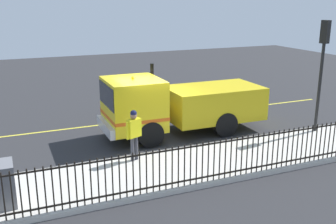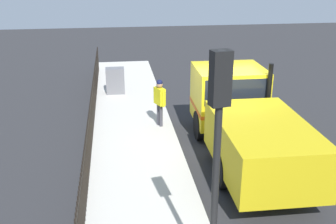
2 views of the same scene
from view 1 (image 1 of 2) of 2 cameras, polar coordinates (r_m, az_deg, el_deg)
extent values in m
plane|color=#2B2B2D|center=(15.27, -1.98, -3.91)|extent=(48.96, 48.96, 0.00)
cube|color=beige|center=(12.74, 2.83, -7.74)|extent=(2.92, 22.25, 0.13)
cube|color=yellow|center=(17.57, -5.01, -1.28)|extent=(0.12, 20.03, 0.01)
cube|color=yellow|center=(14.90, -4.96, 1.19)|extent=(2.24, 2.03, 1.85)
cube|color=black|center=(14.80, -5.00, 2.72)|extent=(2.06, 2.07, 0.81)
cube|color=gold|center=(16.26, 6.49, 1.37)|extent=(2.26, 3.78, 1.29)
cube|color=silver|center=(14.84, -8.87, -2.12)|extent=(2.11, 0.23, 0.36)
cube|color=#DB5914|center=(15.00, -4.92, -0.31)|extent=(2.26, 2.05, 0.12)
cylinder|color=black|center=(14.36, -2.53, -3.19)|extent=(0.31, 0.96, 0.96)
cylinder|color=black|center=(16.14, -4.93, -1.06)|extent=(0.31, 0.96, 0.96)
cylinder|color=black|center=(15.61, 8.15, -1.75)|extent=(0.31, 0.96, 0.96)
cylinder|color=black|center=(17.27, 4.85, 0.07)|extent=(0.31, 0.96, 0.96)
sphere|color=orange|center=(14.68, -5.05, 4.88)|extent=(0.12, 0.12, 0.12)
cylinder|color=black|center=(16.08, -2.26, 3.01)|extent=(0.14, 0.14, 2.22)
cube|color=yellow|center=(12.71, -4.89, -2.29)|extent=(0.38, 0.52, 0.59)
sphere|color=#997051|center=(12.59, -4.93, -0.54)|extent=(0.22, 0.22, 0.22)
sphere|color=#14193F|center=(12.57, -4.94, -0.20)|extent=(0.21, 0.21, 0.21)
cylinder|color=#3F3F47|center=(12.89, -5.10, -5.29)|extent=(0.12, 0.12, 0.79)
cylinder|color=#3F3F47|center=(12.99, -4.54, -5.10)|extent=(0.12, 0.12, 0.79)
cylinder|color=yellow|center=(12.55, -5.79, -2.69)|extent=(0.09, 0.09, 0.56)
cylinder|color=yellow|center=(12.89, -4.01, -2.15)|extent=(0.09, 0.09, 0.56)
cylinder|color=black|center=(10.19, -22.40, -11.14)|extent=(0.04, 0.04, 1.23)
cylinder|color=black|center=(10.19, -21.35, -11.03)|extent=(0.04, 0.04, 1.23)
cylinder|color=black|center=(10.19, -20.29, -10.92)|extent=(0.04, 0.04, 1.23)
cylinder|color=black|center=(10.19, -19.24, -10.80)|extent=(0.04, 0.04, 1.23)
cylinder|color=black|center=(10.20, -18.18, -10.68)|extent=(0.04, 0.04, 1.23)
cylinder|color=black|center=(10.21, -17.13, -10.55)|extent=(0.04, 0.04, 1.23)
cylinder|color=black|center=(10.23, -16.09, -10.42)|extent=(0.04, 0.04, 1.23)
cylinder|color=black|center=(10.24, -15.05, -10.29)|extent=(0.04, 0.04, 1.23)
cylinder|color=black|center=(10.26, -14.01, -10.16)|extent=(0.04, 0.04, 1.23)
cylinder|color=black|center=(10.29, -12.98, -10.02)|extent=(0.04, 0.04, 1.23)
cylinder|color=black|center=(10.32, -11.95, -9.88)|extent=(0.04, 0.04, 1.23)
cylinder|color=black|center=(10.35, -10.93, -9.74)|extent=(0.04, 0.04, 1.23)
cylinder|color=black|center=(10.38, -9.92, -9.60)|extent=(0.04, 0.04, 1.23)
cylinder|color=black|center=(10.42, -8.92, -9.45)|extent=(0.04, 0.04, 1.23)
cylinder|color=black|center=(10.46, -7.92, -9.30)|extent=(0.04, 0.04, 1.23)
cylinder|color=black|center=(10.50, -6.93, -9.16)|extent=(0.04, 0.04, 1.23)
cylinder|color=black|center=(10.55, -5.96, -9.01)|extent=(0.04, 0.04, 1.23)
cylinder|color=black|center=(10.60, -4.99, -8.85)|extent=(0.04, 0.04, 1.23)
cylinder|color=black|center=(10.65, -4.03, -8.70)|extent=(0.04, 0.04, 1.23)
cylinder|color=black|center=(10.71, -3.08, -8.55)|extent=(0.04, 0.04, 1.23)
cylinder|color=black|center=(10.77, -2.15, -8.40)|extent=(0.04, 0.04, 1.23)
cylinder|color=black|center=(10.83, -1.22, -8.24)|extent=(0.04, 0.04, 1.23)
cylinder|color=black|center=(10.89, -0.31, -8.09)|extent=(0.04, 0.04, 1.23)
cylinder|color=black|center=(10.96, 0.60, -7.93)|extent=(0.04, 0.04, 1.23)
cylinder|color=black|center=(11.03, 1.49, -7.78)|extent=(0.04, 0.04, 1.23)
cylinder|color=black|center=(11.10, 2.37, -7.62)|extent=(0.04, 0.04, 1.23)
cylinder|color=black|center=(11.17, 3.23, -7.47)|extent=(0.04, 0.04, 1.23)
cylinder|color=black|center=(11.25, 4.09, -7.31)|extent=(0.04, 0.04, 1.23)
cylinder|color=black|center=(11.33, 4.93, -7.16)|extent=(0.04, 0.04, 1.23)
cylinder|color=black|center=(11.41, 5.76, -7.01)|extent=(0.04, 0.04, 1.23)
cylinder|color=black|center=(11.50, 6.57, -6.86)|extent=(0.04, 0.04, 1.23)
cylinder|color=black|center=(11.59, 7.38, -6.71)|extent=(0.04, 0.04, 1.23)
cylinder|color=black|center=(11.68, 8.17, -6.56)|extent=(0.04, 0.04, 1.23)
cylinder|color=black|center=(11.77, 8.95, -6.41)|extent=(0.04, 0.04, 1.23)
cylinder|color=black|center=(11.86, 9.71, -6.26)|extent=(0.04, 0.04, 1.23)
cylinder|color=black|center=(11.96, 10.47, -6.11)|extent=(0.04, 0.04, 1.23)
cylinder|color=black|center=(12.06, 11.21, -5.97)|extent=(0.04, 0.04, 1.23)
cylinder|color=black|center=(12.16, 11.94, -5.83)|extent=(0.04, 0.04, 1.23)
cylinder|color=black|center=(12.26, 12.65, -5.68)|extent=(0.04, 0.04, 1.23)
cylinder|color=black|center=(12.36, 13.36, -5.54)|extent=(0.04, 0.04, 1.23)
cylinder|color=black|center=(12.47, 14.05, -5.40)|extent=(0.04, 0.04, 1.23)
cylinder|color=black|center=(12.58, 14.73, -5.27)|extent=(0.04, 0.04, 1.23)
cylinder|color=black|center=(12.69, 15.40, -5.13)|extent=(0.04, 0.04, 1.23)
cylinder|color=black|center=(12.80, 16.05, -5.00)|extent=(0.04, 0.04, 1.23)
cylinder|color=black|center=(12.91, 16.70, -4.87)|extent=(0.04, 0.04, 1.23)
cylinder|color=black|center=(13.03, 17.33, -4.73)|extent=(0.04, 0.04, 1.23)
cylinder|color=black|center=(13.14, 17.95, -4.61)|extent=(0.04, 0.04, 1.23)
cylinder|color=black|center=(13.26, 18.56, -4.48)|extent=(0.04, 0.04, 1.23)
cylinder|color=black|center=(13.38, 19.16, -4.35)|extent=(0.04, 0.04, 1.23)
cylinder|color=black|center=(13.50, 19.75, -4.23)|extent=(0.04, 0.04, 1.23)
cylinder|color=black|center=(13.62, 20.32, -4.11)|extent=(0.04, 0.04, 1.23)
cylinder|color=black|center=(13.75, 20.89, -3.99)|extent=(0.04, 0.04, 1.23)
cylinder|color=black|center=(13.87, 21.45, -3.87)|extent=(0.04, 0.04, 1.23)
cylinder|color=black|center=(14.00, 21.99, -3.75)|extent=(0.04, 0.04, 1.23)
cylinder|color=black|center=(14.13, 22.53, -3.64)|extent=(0.04, 0.04, 1.23)
cube|color=black|center=(11.23, 5.83, -4.59)|extent=(0.04, 18.92, 0.04)
cube|color=black|center=(11.60, 5.69, -9.13)|extent=(0.04, 18.92, 0.04)
cylinder|color=black|center=(16.39, 20.91, 4.64)|extent=(0.12, 0.12, 4.28)
cube|color=black|center=(16.17, 21.51, 10.59)|extent=(0.34, 0.26, 0.85)
sphere|color=red|center=(16.16, 21.61, 11.49)|extent=(0.16, 0.16, 0.16)
sphere|color=yellow|center=(16.17, 21.51, 10.59)|extent=(0.16, 0.16, 0.16)
sphere|color=green|center=(16.19, 21.42, 9.70)|extent=(0.16, 0.16, 0.16)
cube|color=slate|center=(10.96, -22.29, -9.48)|extent=(0.79, 0.50, 1.12)
cone|color=orange|center=(17.42, 0.22, -0.33)|extent=(0.43, 0.43, 0.61)
camera|label=2|loc=(19.66, 37.63, 14.11)|focal=43.56mm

